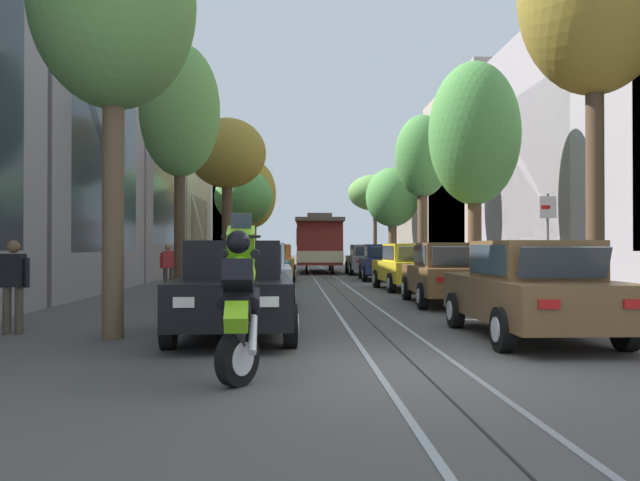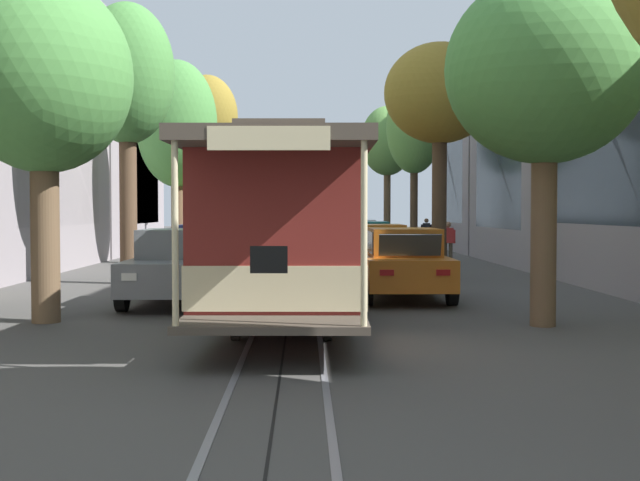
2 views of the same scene
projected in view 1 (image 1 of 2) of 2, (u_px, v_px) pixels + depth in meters
ground_plane at (327, 280)px, 27.74m from camera, size 160.00×160.00×0.00m
trolley_track_rails at (324, 277)px, 30.75m from camera, size 1.14×58.10×0.01m
building_facade_left at (117, 179)px, 30.19m from camera, size 5.60×49.80×10.86m
building_facade_right at (541, 177)px, 29.76m from camera, size 5.98×49.80×10.88m
parked_car_black_near_left at (235, 288)px, 10.61m from camera, size 2.12×4.41×1.58m
parked_car_white_second_left at (255, 273)px, 16.24m from camera, size 2.07×4.39×1.58m
parked_car_teal_mid_left at (262, 267)px, 21.49m from camera, size 2.10×4.41×1.58m
parked_car_orange_fourth_left at (273, 262)px, 27.62m from camera, size 2.04×4.38×1.58m
parked_car_orange_fifth_left at (274, 260)px, 32.70m from camera, size 2.02×4.37×1.58m
parked_car_brown_near_right at (531, 289)px, 10.24m from camera, size 2.02×4.37×1.58m
parked_car_brown_second_right at (448, 273)px, 16.25m from camera, size 2.12×4.41×1.58m
parked_car_yellow_mid_right at (409, 267)px, 21.63m from camera, size 2.14×4.42×1.58m
parked_car_navy_fourth_right at (383, 262)px, 28.13m from camera, size 2.13×4.42×1.58m
parked_car_grey_fifth_right at (366, 259)px, 33.76m from camera, size 2.02×4.37×1.58m
street_tree_kerb_left_near at (114, 7)px, 10.27m from camera, size 2.64×2.73×7.16m
street_tree_kerb_left_second at (180, 112)px, 17.97m from camera, size 2.26×2.31×7.26m
street_tree_kerb_left_mid at (227, 155)px, 26.78m from camera, size 3.29×2.81×6.92m
street_tree_kerb_left_fourth at (244, 198)px, 36.99m from camera, size 3.38×3.54×5.99m
street_tree_kerb_left_far at (253, 195)px, 44.06m from camera, size 3.20×3.27×7.47m
street_tree_kerb_right_second at (474, 135)px, 20.76m from camera, size 3.00×2.72×7.55m
street_tree_kerb_right_mid at (423, 159)px, 29.12m from camera, size 2.53×2.37×7.54m
street_tree_kerb_right_fourth at (392, 198)px, 36.74m from camera, size 3.09×3.30×6.06m
street_tree_kerb_right_far at (375, 193)px, 46.61m from camera, size 3.99×3.30×6.78m
cable_car_trolley at (319, 243)px, 36.61m from camera, size 2.79×9.17×3.28m
motorcycle_with_rider at (240, 291)px, 7.11m from camera, size 0.49×1.83×1.88m
pedestrian_on_left_pavement at (168, 265)px, 20.79m from camera, size 0.55×0.27×1.57m
pedestrian_on_right_pavement at (13, 281)px, 10.81m from camera, size 0.55×0.28×1.59m
street_sign_post at (548, 239)px, 13.83m from camera, size 0.36×0.09×2.64m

